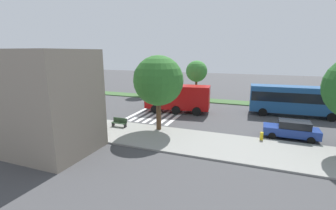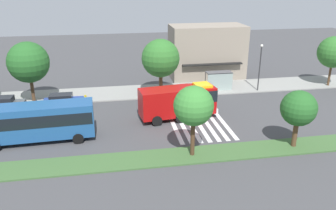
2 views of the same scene
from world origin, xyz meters
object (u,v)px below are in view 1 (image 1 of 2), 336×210
Objects in this scene: transit_bus at (295,99)px; median_tree_west at (143,75)px; fire_truck at (175,97)px; fire_hydrant at (262,136)px; bus_stop_shelter at (87,107)px; parked_car_east at (292,129)px; median_tree_far_west at (197,71)px; bench_near_shelter at (119,122)px; sidewalk_tree_center at (158,81)px; street_lamp at (57,86)px.

transit_bus is 23.98m from median_tree_west.
fire_truck is 0.83× the size of transit_bus.
fire_truck is 12.49× the size of fire_hydrant.
parked_car_east is at bearing -171.89° from bus_stop_shelter.
median_tree_west is (9.61, 0.00, -0.87)m from median_tree_far_west.
fire_truck is 9.07m from bench_near_shelter.
sidewalk_tree_center is at bearing 11.39° from parked_car_east.
median_tree_far_west is at bearing -129.46° from street_lamp.
bench_near_shelter is at bearing 9.08° from sidewalk_tree_center.
median_tree_far_west is (-3.88, -16.90, 4.10)m from bench_near_shelter.
median_tree_far_west is at bearing -47.30° from parked_car_east.
fire_hydrant is (-13.80, -1.17, -0.10)m from bench_near_shelter.
median_tree_far_west reaches higher than fire_truck.
bench_near_shelter is 0.25× the size of street_lamp.
bus_stop_shelter is 17.90m from fire_hydrant.
sidewalk_tree_center is (-13.31, 0.40, 1.17)m from street_lamp.
bus_stop_shelter is 4.20m from bench_near_shelter.
street_lamp is at bearing 0.25° from fire_hydrant.
fire_truck is 1.19× the size of sidewalk_tree_center.
bus_stop_shelter reaches higher than fire_hydrant.
fire_hydrant is at bearing -177.03° from sidewalk_tree_center.
sidewalk_tree_center is 16.23m from median_tree_far_west.
median_tree_west is (-3.42, -15.83, -0.02)m from street_lamp.
fire_hydrant is (-9.63, -0.50, -4.53)m from sidewalk_tree_center.
fire_hydrant is (3.81, 10.45, -1.68)m from transit_bus.
transit_bus is 28.81m from street_lamp.
fire_truck is 1.39× the size of street_lamp.
transit_bus is 1.44× the size of sidewalk_tree_center.
bench_near_shelter is 0.22× the size of sidewalk_tree_center.
transit_bus reaches higher than bus_stop_shelter.
fire_truck is at bearing -21.61° from parked_car_east.
parked_car_east is 0.64× the size of sidewalk_tree_center.
fire_hydrant is at bearing 141.15° from median_tree_west.
parked_car_east is at bearing 149.90° from fire_truck.
transit_bus is 24.55m from bus_stop_shelter.
bench_near_shelter is 13.85m from fire_hydrant.
parked_car_east is 0.88× the size of median_tree_west.
median_tree_west is at bearing -84.19° from bus_stop_shelter.
bus_stop_shelter is 2.19× the size of bench_near_shelter.
parked_car_east is 1.34× the size of bus_stop_shelter.
fire_truck is 14.76m from transit_bus.
fire_truck is at bearing -130.69° from bus_stop_shelter.
fire_truck is at bearing -111.04° from bench_near_shelter.
street_lamp is (5.15, -1.10, 1.96)m from bus_stop_shelter.
street_lamp is 1.18× the size of median_tree_west.
bus_stop_shelter is (20.32, 2.90, 1.02)m from parked_car_east.
median_tree_far_west is at bearing -101.82° from fire_truck.
bus_stop_shelter is at bearing 95.81° from median_tree_west.
sidewalk_tree_center reaches higher than median_tree_west.
median_tree_far_west is 8.99× the size of fire_hydrant.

